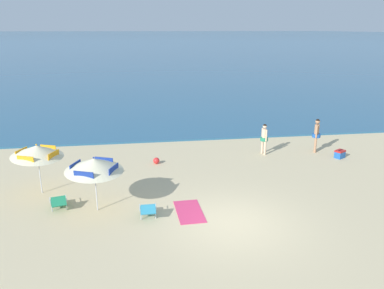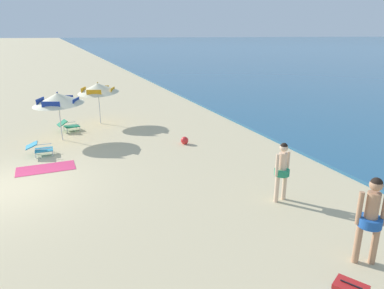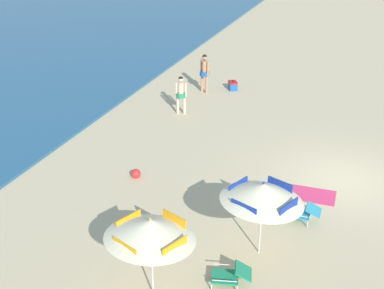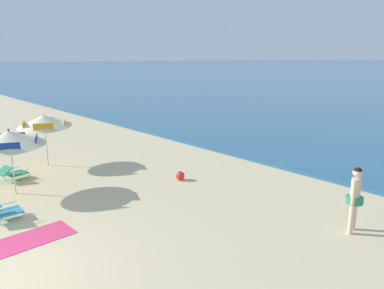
{
  "view_description": "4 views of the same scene",
  "coord_description": "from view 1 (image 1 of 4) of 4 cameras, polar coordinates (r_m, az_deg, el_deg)",
  "views": [
    {
      "loc": [
        -2.98,
        -10.9,
        6.2
      ],
      "look_at": [
        -0.69,
        4.31,
        1.46
      ],
      "focal_mm": 35.46,
      "sensor_mm": 36.0,
      "label": 1
    },
    {
      "loc": [
        10.32,
        1.66,
        4.19
      ],
      "look_at": [
        1.2,
        5.19,
        1.08
      ],
      "focal_mm": 32.68,
      "sensor_mm": 36.0,
      "label": 2
    },
    {
      "loc": [
        -14.74,
        -0.37,
        7.86
      ],
      "look_at": [
        -1.0,
        4.72,
        0.9
      ],
      "focal_mm": 47.97,
      "sensor_mm": 36.0,
      "label": 3
    },
    {
      "loc": [
        6.69,
        -1.18,
        4.0
      ],
      "look_at": [
        -1.04,
        5.73,
        1.49
      ],
      "focal_mm": 33.62,
      "sensor_mm": 36.0,
      "label": 4
    }
  ],
  "objects": [
    {
      "name": "beach_umbrella_striped_main",
      "position": [
        13.43,
        -14.52,
        -2.98
      ],
      "size": [
        2.79,
        2.79,
        2.01
      ],
      "color": "silver",
      "rests_on": "ground"
    },
    {
      "name": "person_standing_near_shore",
      "position": [
        20.58,
        18.22,
        1.67
      ],
      "size": [
        0.43,
        0.47,
        1.76
      ],
      "color": "tan",
      "rests_on": "ground"
    },
    {
      "name": "beach_umbrella_striped_second",
      "position": [
        15.54,
        -22.28,
        -0.91
      ],
      "size": [
        2.76,
        2.75,
        2.04
      ],
      "color": "silver",
      "rests_on": "ground"
    },
    {
      "name": "ground_plane",
      "position": [
        12.89,
        6.02,
        -11.72
      ],
      "size": [
        800.0,
        800.0,
        0.0
      ],
      "primitive_type": "plane",
      "color": "#CCB78C"
    },
    {
      "name": "lounge_chair_under_umbrella",
      "position": [
        13.17,
        -6.63,
        -9.73
      ],
      "size": [
        0.59,
        0.89,
        0.51
      ],
      "color": "teal",
      "rests_on": "ground"
    },
    {
      "name": "lounge_chair_beside_umbrella",
      "position": [
        14.46,
        -19.43,
        -8.12
      ],
      "size": [
        0.73,
        0.99,
        0.52
      ],
      "color": "#1E7F56",
      "rests_on": "ground"
    },
    {
      "name": "beach_towel",
      "position": [
        13.57,
        -0.41,
        -10.03
      ],
      "size": [
        0.96,
        1.83,
        0.01
      ],
      "primitive_type": "cube",
      "rotation": [
        0.0,
        0.0,
        0.03
      ],
      "color": "#DB3866",
      "rests_on": "ground"
    },
    {
      "name": "beach_ball",
      "position": [
        18.13,
        -5.38,
        -2.44
      ],
      "size": [
        0.3,
        0.3,
        0.3
      ],
      "primitive_type": "sphere",
      "color": "red",
      "rests_on": "ground"
    },
    {
      "name": "ocean_water",
      "position": [
        420.65,
        -8.51,
        16.1
      ],
      "size": [
        800.0,
        800.0,
        0.1
      ],
      "primitive_type": "cube",
      "color": "#285B7F",
      "rests_on": "ground"
    },
    {
      "name": "person_standing_beside",
      "position": [
        19.56,
        10.81,
        1.15
      ],
      "size": [
        0.39,
        0.46,
        1.59
      ],
      "color": "beige",
      "rests_on": "ground"
    },
    {
      "name": "cooler_box",
      "position": [
        20.23,
        21.35,
        -1.34
      ],
      "size": [
        0.6,
        0.55,
        0.43
      ],
      "color": "#1E56A8",
      "rests_on": "ground"
    }
  ]
}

